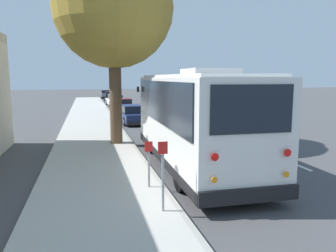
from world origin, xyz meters
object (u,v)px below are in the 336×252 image
at_px(parked_sedan_black, 111,97).
at_px(street_tree, 113,0).
at_px(sign_post_far, 149,164).
at_px(parked_sedan_gray, 106,94).
at_px(shuttle_bus, 194,116).
at_px(sign_post_near, 163,176).
at_px(parked_sedan_maroon, 123,106).
at_px(parked_sedan_navy, 132,115).
at_px(parked_sedan_white, 115,101).

distance_m(parked_sedan_black, street_tree, 30.47).
distance_m(street_tree, sign_post_far, 8.81).
bearing_deg(parked_sedan_gray, shuttle_bus, 179.47).
bearing_deg(parked_sedan_black, sign_post_near, 179.11).
relative_size(parked_sedan_maroon, parked_sedan_gray, 1.01).
distance_m(shuttle_bus, parked_sedan_gray, 41.06).
relative_size(parked_sedan_navy, parked_sedan_black, 1.06).
bearing_deg(parked_sedan_maroon, parked_sedan_navy, 179.92).
distance_m(parked_sedan_black, sign_post_near, 38.22).
relative_size(parked_sedan_navy, street_tree, 0.47).
height_order(shuttle_bus, parked_sedan_black, shuttle_bus).
xyz_separation_m(shuttle_bus, sign_post_near, (-3.97, 2.04, -0.86)).
relative_size(shuttle_bus, sign_post_near, 5.49).
height_order(shuttle_bus, parked_sedan_gray, shuttle_bus).
bearing_deg(parked_sedan_black, parked_sedan_gray, 4.18).
distance_m(parked_sedan_navy, sign_post_far, 14.20).
xyz_separation_m(shuttle_bus, parked_sedan_gray, (41.03, 0.66, -1.23)).
xyz_separation_m(shuttle_bus, parked_sedan_white, (26.82, 0.46, -1.25)).
relative_size(shuttle_bus, parked_sedan_navy, 1.96).
bearing_deg(parked_sedan_black, parked_sedan_white, -179.21).
bearing_deg(shuttle_bus, parked_sedan_gray, 1.80).
xyz_separation_m(parked_sedan_navy, parked_sedan_white, (14.94, -0.10, -0.00)).
bearing_deg(parked_sedan_white, street_tree, 171.57).
xyz_separation_m(shuttle_bus, street_tree, (4.41, 2.34, 4.73)).
bearing_deg(parked_sedan_gray, parked_sedan_white, 179.33).
relative_size(parked_sedan_black, sign_post_near, 2.66).
distance_m(parked_sedan_white, sign_post_near, 30.83).
distance_m(parked_sedan_maroon, parked_sedan_white, 7.63).
bearing_deg(sign_post_far, shuttle_bus, -42.12).
bearing_deg(parked_sedan_gray, street_tree, 175.92).
bearing_deg(parked_sedan_gray, parked_sedan_maroon, 179.12).
distance_m(street_tree, sign_post_near, 10.07).
xyz_separation_m(parked_sedan_navy, parked_sedan_black, (22.34, -0.21, 0.01)).
distance_m(parked_sedan_maroon, parked_sedan_gray, 21.85).
bearing_deg(street_tree, sign_post_far, -177.38).
xyz_separation_m(shuttle_bus, parked_sedan_black, (34.22, 0.35, -1.25)).
distance_m(shuttle_bus, sign_post_far, 3.21).
relative_size(parked_sedan_white, parked_sedan_gray, 1.03).
relative_size(street_tree, sign_post_far, 7.42).
height_order(parked_sedan_white, sign_post_near, sign_post_near).
xyz_separation_m(street_tree, sign_post_far, (-6.66, -0.30, -5.75)).
bearing_deg(parked_sedan_maroon, shuttle_bus, -177.78).
relative_size(parked_sedan_maroon, sign_post_far, 3.54).
bearing_deg(shuttle_bus, parked_sedan_maroon, 2.20).
xyz_separation_m(parked_sedan_black, sign_post_near, (-38.19, 1.68, 0.39)).
xyz_separation_m(shuttle_bus, parked_sedan_navy, (11.87, 0.57, -1.25)).
relative_size(shuttle_bus, sign_post_far, 6.87).
bearing_deg(street_tree, shuttle_bus, -152.02).
xyz_separation_m(street_tree, sign_post_near, (-8.38, -0.30, -5.59)).
relative_size(parked_sedan_maroon, street_tree, 0.48).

